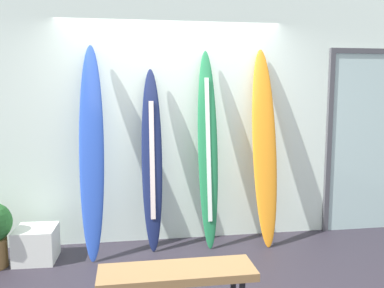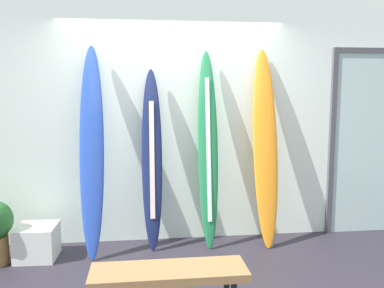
{
  "view_description": "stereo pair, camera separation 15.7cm",
  "coord_description": "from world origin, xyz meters",
  "px_view_note": "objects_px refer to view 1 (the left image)",
  "views": [
    {
      "loc": [
        -0.5,
        -3.4,
        1.74
      ],
      "look_at": [
        0.19,
        0.95,
        1.15
      ],
      "focal_mm": 38.1,
      "sensor_mm": 36.0,
      "label": 1
    },
    {
      "loc": [
        -0.35,
        -3.42,
        1.74
      ],
      "look_at": [
        0.19,
        0.95,
        1.15
      ],
      "focal_mm": 38.1,
      "sensor_mm": 36.0,
      "label": 2
    }
  ],
  "objects_px": {
    "surfboard_navy": "(152,160)",
    "display_block_left": "(36,244)",
    "bench": "(177,276)",
    "surfboard_sunset": "(265,148)",
    "surfboard_cobalt": "(92,151)",
    "surfboard_emerald": "(208,149)",
    "glass_door": "(366,138)"
  },
  "relations": [
    {
      "from": "surfboard_cobalt",
      "to": "surfboard_sunset",
      "type": "height_order",
      "value": "surfboard_cobalt"
    },
    {
      "from": "surfboard_cobalt",
      "to": "surfboard_navy",
      "type": "height_order",
      "value": "surfboard_cobalt"
    },
    {
      "from": "display_block_left",
      "to": "bench",
      "type": "height_order",
      "value": "bench"
    },
    {
      "from": "display_block_left",
      "to": "bench",
      "type": "distance_m",
      "value": 1.95
    },
    {
      "from": "glass_door",
      "to": "bench",
      "type": "xyz_separation_m",
      "value": [
        -2.58,
        -1.83,
        -0.73
      ]
    },
    {
      "from": "surfboard_navy",
      "to": "surfboard_emerald",
      "type": "height_order",
      "value": "surfboard_emerald"
    },
    {
      "from": "surfboard_sunset",
      "to": "surfboard_emerald",
      "type": "bearing_deg",
      "value": 177.86
    },
    {
      "from": "surfboard_sunset",
      "to": "surfboard_cobalt",
      "type": "bearing_deg",
      "value": -178.24
    },
    {
      "from": "surfboard_cobalt",
      "to": "surfboard_sunset",
      "type": "distance_m",
      "value": 1.89
    },
    {
      "from": "surfboard_sunset",
      "to": "glass_door",
      "type": "relative_size",
      "value": 0.99
    },
    {
      "from": "display_block_left",
      "to": "bench",
      "type": "relative_size",
      "value": 0.37
    },
    {
      "from": "surfboard_emerald",
      "to": "glass_door",
      "type": "relative_size",
      "value": 0.98
    },
    {
      "from": "surfboard_navy",
      "to": "display_block_left",
      "type": "distance_m",
      "value": 1.46
    },
    {
      "from": "display_block_left",
      "to": "bench",
      "type": "bearing_deg",
      "value": -48.73
    },
    {
      "from": "bench",
      "to": "surfboard_emerald",
      "type": "bearing_deg",
      "value": 71.39
    },
    {
      "from": "surfboard_emerald",
      "to": "glass_door",
      "type": "height_order",
      "value": "glass_door"
    },
    {
      "from": "display_block_left",
      "to": "glass_door",
      "type": "bearing_deg",
      "value": 5.6
    },
    {
      "from": "surfboard_navy",
      "to": "surfboard_emerald",
      "type": "relative_size",
      "value": 0.91
    },
    {
      "from": "surfboard_emerald",
      "to": "bench",
      "type": "height_order",
      "value": "surfboard_emerald"
    },
    {
      "from": "surfboard_navy",
      "to": "surfboard_emerald",
      "type": "xyz_separation_m",
      "value": [
        0.62,
        -0.0,
        0.1
      ]
    },
    {
      "from": "surfboard_emerald",
      "to": "surfboard_cobalt",
      "type": "bearing_deg",
      "value": -176.22
    },
    {
      "from": "display_block_left",
      "to": "glass_door",
      "type": "height_order",
      "value": "glass_door"
    },
    {
      "from": "glass_door",
      "to": "surfboard_navy",
      "type": "bearing_deg",
      "value": -175.56
    },
    {
      "from": "surfboard_cobalt",
      "to": "bench",
      "type": "xyz_separation_m",
      "value": [
        0.7,
        -1.54,
        -0.7
      ]
    },
    {
      "from": "surfboard_navy",
      "to": "bench",
      "type": "xyz_separation_m",
      "value": [
        0.07,
        -1.62,
        -0.57
      ]
    },
    {
      "from": "surfboard_sunset",
      "to": "bench",
      "type": "xyz_separation_m",
      "value": [
        -1.19,
        -1.6,
        -0.68
      ]
    },
    {
      "from": "display_block_left",
      "to": "surfboard_navy",
      "type": "bearing_deg",
      "value": 8.12
    },
    {
      "from": "surfboard_cobalt",
      "to": "surfboard_navy",
      "type": "relative_size",
      "value": 1.13
    },
    {
      "from": "glass_door",
      "to": "surfboard_emerald",
      "type": "bearing_deg",
      "value": -174.12
    },
    {
      "from": "surfboard_navy",
      "to": "display_block_left",
      "type": "height_order",
      "value": "surfboard_navy"
    },
    {
      "from": "surfboard_cobalt",
      "to": "glass_door",
      "type": "height_order",
      "value": "glass_door"
    },
    {
      "from": "surfboard_sunset",
      "to": "display_block_left",
      "type": "relative_size",
      "value": 5.33
    }
  ]
}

